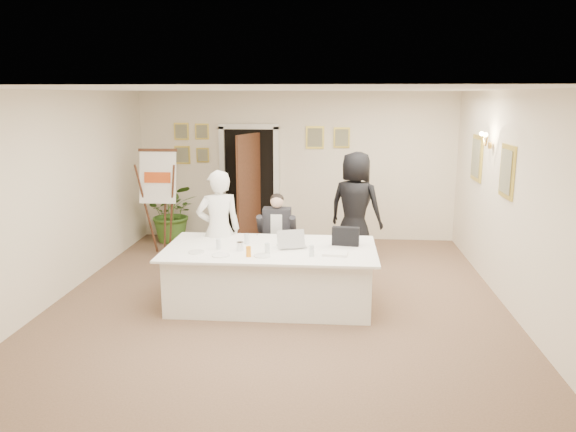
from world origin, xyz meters
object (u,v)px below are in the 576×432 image
(standing_man, at_px, (219,230))
(laptop, at_px, (292,237))
(standing_woman, at_px, (355,207))
(paper_stack, at_px, (335,254))
(oj_glass, at_px, (249,252))
(flip_chart, at_px, (161,207))
(seated_man, at_px, (277,236))
(potted_palm, at_px, (173,212))
(laptop_bag, at_px, (346,236))
(steel_jug, at_px, (240,246))
(conference_table, at_px, (271,275))

(standing_man, bearing_deg, laptop, 134.73)
(standing_woman, xyz_separation_m, paper_stack, (-0.33, -2.34, -0.13))
(oj_glass, bearing_deg, flip_chart, 125.60)
(seated_man, relative_size, oj_glass, 10.16)
(potted_palm, distance_m, paper_stack, 4.55)
(potted_palm, relative_size, laptop_bag, 3.15)
(potted_palm, height_order, oj_glass, potted_palm)
(steel_jug, bearing_deg, potted_palm, 119.23)
(oj_glass, bearing_deg, laptop_bag, 27.68)
(standing_woman, bearing_deg, laptop, 90.57)
(flip_chart, bearing_deg, steel_jug, -53.68)
(flip_chart, xyz_separation_m, steel_jug, (1.79, -2.44, -0.00))
(flip_chart, height_order, paper_stack, flip_chart)
(laptop, relative_size, laptop_bag, 1.05)
(steel_jug, bearing_deg, laptop_bag, 14.68)
(flip_chart, height_order, steel_jug, flip_chart)
(flip_chart, height_order, standing_woman, standing_woman)
(laptop_bag, distance_m, oj_glass, 1.36)
(potted_palm, distance_m, steel_jug, 3.75)
(standing_woman, bearing_deg, oj_glass, 85.64)
(laptop, height_order, oj_glass, laptop)
(laptop, relative_size, paper_stack, 1.21)
(potted_palm, relative_size, paper_stack, 3.64)
(flip_chart, bearing_deg, oj_glass, -54.40)
(conference_table, relative_size, potted_palm, 2.45)
(flip_chart, xyz_separation_m, standing_man, (1.37, -1.71, 0.02))
(conference_table, height_order, potted_palm, potted_palm)
(standing_woman, height_order, laptop, standing_woman)
(conference_table, distance_m, oj_glass, 0.67)
(conference_table, relative_size, oj_glass, 21.20)
(laptop_bag, xyz_separation_m, oj_glass, (-1.20, -0.63, -0.06))
(standing_man, distance_m, potted_palm, 2.91)
(paper_stack, distance_m, steel_jug, 1.22)
(seated_man, distance_m, laptop, 1.06)
(flip_chart, relative_size, standing_man, 1.05)
(flip_chart, xyz_separation_m, potted_palm, (-0.03, 0.82, -0.27))
(conference_table, bearing_deg, steel_jug, -156.25)
(standing_man, xyz_separation_m, potted_palm, (-1.40, 2.53, -0.30))
(seated_man, height_order, standing_man, standing_man)
(oj_glass, bearing_deg, standing_woman, 60.86)
(standing_woman, xyz_separation_m, steel_jug, (-1.55, -2.23, -0.09))
(standing_man, bearing_deg, seated_man, -168.23)
(seated_man, relative_size, standing_woman, 0.72)
(oj_glass, bearing_deg, laptop, 45.40)
(flip_chart, xyz_separation_m, standing_woman, (3.34, -0.21, 0.09))
(paper_stack, bearing_deg, flip_chart, 139.79)
(standing_man, xyz_separation_m, oj_glass, (0.58, -1.01, -0.02))
(conference_table, bearing_deg, paper_stack, -17.77)
(standing_woman, distance_m, potted_palm, 3.55)
(seated_man, distance_m, potted_palm, 2.99)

